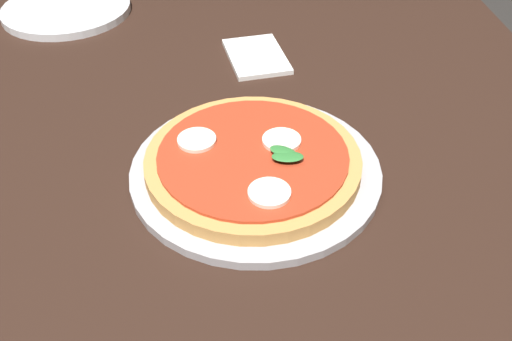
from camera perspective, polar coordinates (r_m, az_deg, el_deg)
dining_table at (r=0.77m, az=-2.15°, el=-5.40°), size 1.43×1.04×0.73m
serving_tray at (r=0.71m, az=-0.00°, el=-0.25°), size 0.31×0.31×0.01m
pizza at (r=0.70m, az=-0.27°, el=0.78°), size 0.27×0.27×0.03m
plate_white at (r=1.17m, az=-18.51°, el=15.13°), size 0.24×0.24×0.01m
napkin at (r=0.96m, az=0.04°, el=11.41°), size 0.14×0.11×0.01m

